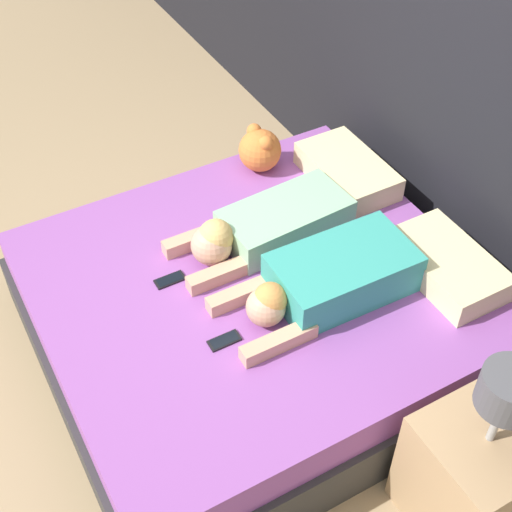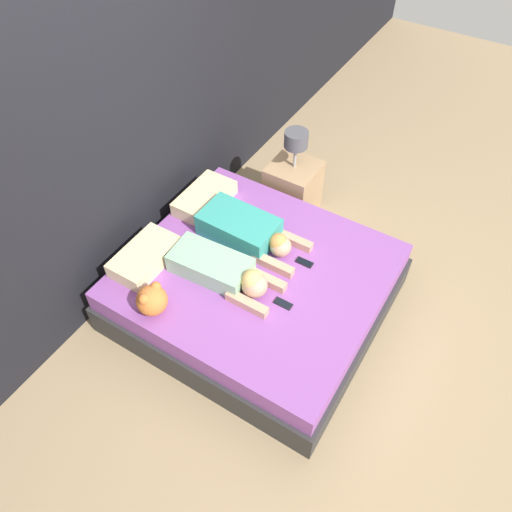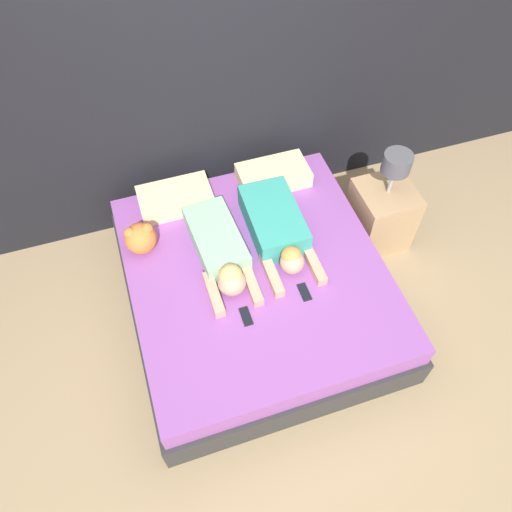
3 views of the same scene
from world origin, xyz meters
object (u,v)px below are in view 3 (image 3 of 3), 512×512
object	(u,v)px
person_right	(277,228)
plush_toy	(141,238)
bed	(256,287)
cell_phone_left	(246,316)
pillow_head_right	(273,175)
person_left	(221,252)
nightstand	(382,212)
pillow_head_left	(175,198)
cell_phone_right	(304,292)

from	to	relation	value
person_right	plush_toy	world-z (taller)	plush_toy
bed	cell_phone_left	size ratio (longest dim) A/B	14.24
cell_phone_left	plush_toy	world-z (taller)	plush_toy
pillow_head_right	plush_toy	size ratio (longest dim) A/B	2.31
person_left	cell_phone_left	xyz separation A→B (m)	(0.03, -0.50, -0.08)
nightstand	cell_phone_left	bearing A→B (deg)	-154.13
pillow_head_right	bed	bearing A→B (deg)	-117.35
bed	person_right	bearing A→B (deg)	44.08
pillow_head_right	cell_phone_left	size ratio (longest dim) A/B	3.97
cell_phone_left	pillow_head_left	bearing A→B (deg)	100.85
pillow_head_left	pillow_head_right	distance (m)	0.80
person_right	nightstand	bearing A→B (deg)	5.09
pillow_head_right	cell_phone_right	bearing A→B (deg)	-97.86
cell_phone_right	person_left	bearing A→B (deg)	135.96
cell_phone_left	nightstand	distance (m)	1.53
pillow_head_right	person_right	xyz separation A→B (m)	(-0.16, -0.55, 0.03)
pillow_head_left	nightstand	world-z (taller)	nightstand
plush_toy	nightstand	size ratio (longest dim) A/B	0.26
cell_phone_right	nightstand	size ratio (longest dim) A/B	0.15
person_left	cell_phone_right	world-z (taller)	person_left
bed	pillow_head_right	world-z (taller)	pillow_head_right
pillow_head_left	pillow_head_right	xyz separation A→B (m)	(0.80, 0.00, 0.00)
plush_toy	cell_phone_left	bearing A→B (deg)	-55.24
person_left	cell_phone_right	size ratio (longest dim) A/B	6.47
bed	person_right	world-z (taller)	person_right
cell_phone_left	cell_phone_right	xyz separation A→B (m)	(0.44, 0.06, 0.00)
pillow_head_right	person_left	size ratio (longest dim) A/B	0.61
person_left	cell_phone_left	size ratio (longest dim) A/B	6.47
person_right	nightstand	distance (m)	0.99
bed	pillow_head_right	bearing A→B (deg)	62.65
person_right	cell_phone_left	distance (m)	0.72
person_right	cell_phone_right	xyz separation A→B (m)	(0.02, -0.52, -0.09)
pillow_head_right	plush_toy	world-z (taller)	plush_toy
pillow_head_left	pillow_head_right	world-z (taller)	same
bed	nightstand	world-z (taller)	nightstand
person_left	nightstand	bearing A→B (deg)	6.54
bed	person_right	xyz separation A→B (m)	(0.24, 0.23, 0.34)
person_right	nightstand	xyz separation A→B (m)	(0.95, 0.08, -0.26)
bed	pillow_head_right	distance (m)	0.93
bed	plush_toy	size ratio (longest dim) A/B	8.27
cell_phone_left	plush_toy	xyz separation A→B (m)	(-0.54, 0.78, 0.12)
pillow_head_left	person_left	distance (m)	0.65
cell_phone_right	person_right	bearing A→B (deg)	91.80
bed	person_left	world-z (taller)	person_left
person_left	cell_phone_right	bearing A→B (deg)	-44.04
pillow_head_right	cell_phone_right	size ratio (longest dim) A/B	3.97
pillow_head_left	nightstand	xyz separation A→B (m)	(1.58, -0.46, -0.23)
pillow_head_right	nightstand	bearing A→B (deg)	-30.53
bed	plush_toy	world-z (taller)	plush_toy
pillow_head_right	person_right	world-z (taller)	person_right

